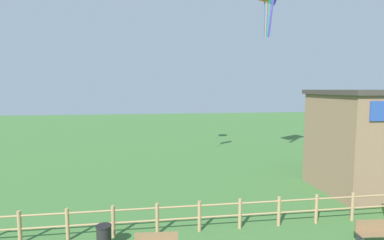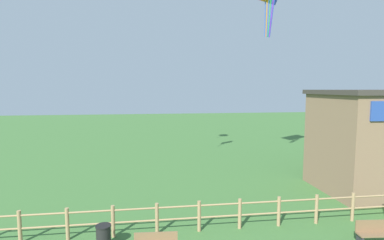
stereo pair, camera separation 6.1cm
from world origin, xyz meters
TOP-DOWN VIEW (x-y plane):
  - wooden_fence at (-0.00, 5.29)m, footprint 16.47×0.14m
  - park_bench_by_building at (6.02, 3.32)m, footprint 1.44×0.53m
  - trash_bin at (-3.49, 4.45)m, footprint 0.53×0.53m

SIDE VIEW (x-z plane):
  - trash_bin at x=-3.49m, z-range 0.00..0.86m
  - park_bench_by_building at x=6.02m, z-range 0.03..0.93m
  - wooden_fence at x=0.00m, z-range 0.07..1.28m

